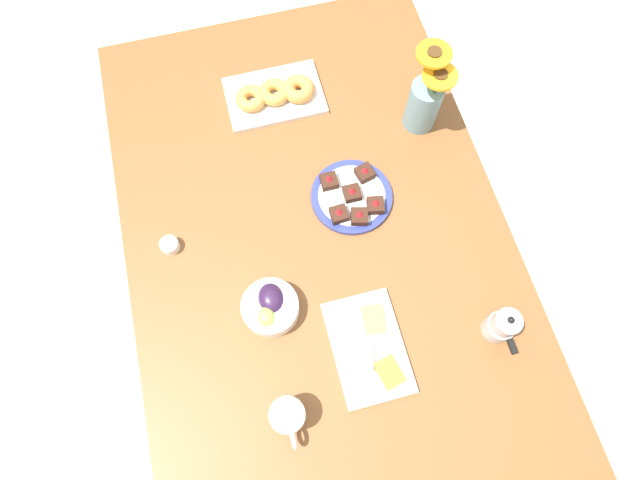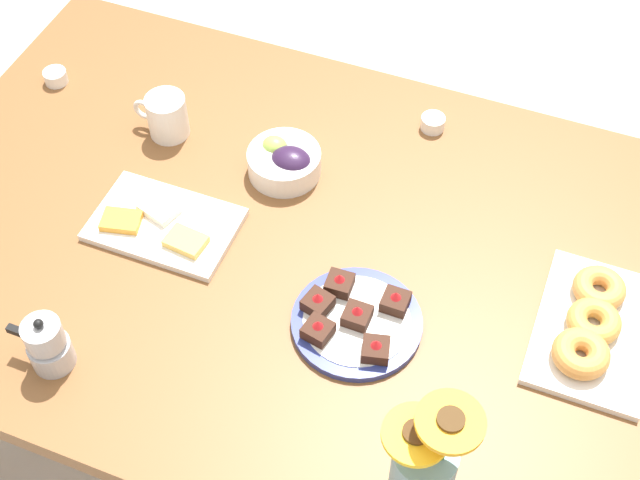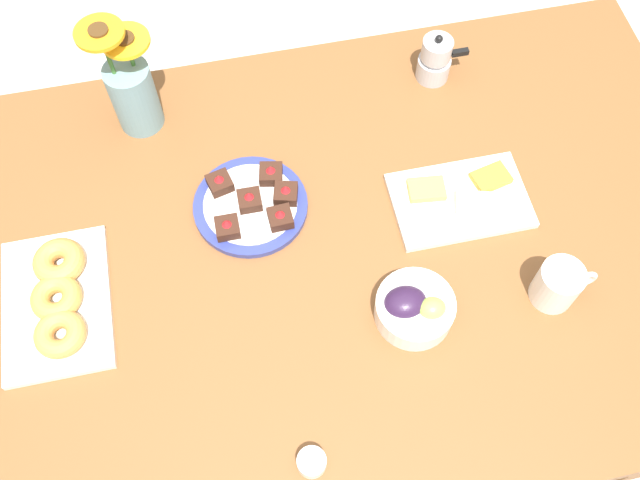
% 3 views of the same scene
% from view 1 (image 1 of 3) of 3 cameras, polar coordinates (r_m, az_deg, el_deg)
% --- Properties ---
extents(ground_plane, '(6.00, 6.00, 0.00)m').
position_cam_1_polar(ground_plane, '(2.02, -0.00, -7.86)').
color(ground_plane, '#B7B2A8').
extents(dining_table, '(1.60, 1.00, 0.74)m').
position_cam_1_polar(dining_table, '(1.39, -0.00, -1.83)').
color(dining_table, brown).
rests_on(dining_table, ground_plane).
extents(coffee_mug, '(0.11, 0.08, 0.09)m').
position_cam_1_polar(coffee_mug, '(1.18, -3.65, -19.44)').
color(coffee_mug, white).
rests_on(coffee_mug, dining_table).
extents(grape_bowl, '(0.14, 0.14, 0.07)m').
position_cam_1_polar(grape_bowl, '(1.23, -5.69, -7.60)').
color(grape_bowl, white).
rests_on(grape_bowl, dining_table).
extents(cheese_platter, '(0.26, 0.17, 0.03)m').
position_cam_1_polar(cheese_platter, '(1.24, 5.65, -12.14)').
color(cheese_platter, white).
rests_on(cheese_platter, dining_table).
extents(croissant_platter, '(0.19, 0.28, 0.05)m').
position_cam_1_polar(croissant_platter, '(1.52, -5.12, 16.26)').
color(croissant_platter, white).
rests_on(croissant_platter, dining_table).
extents(jam_cup_honey, '(0.05, 0.05, 0.03)m').
position_cam_1_polar(jam_cup_honey, '(1.35, -16.80, -0.57)').
color(jam_cup_honey, white).
rests_on(jam_cup_honey, dining_table).
extents(dessert_plate, '(0.22, 0.22, 0.05)m').
position_cam_1_polar(dessert_plate, '(1.35, 3.67, 4.97)').
color(dessert_plate, navy).
rests_on(dessert_plate, dining_table).
extents(flower_vase, '(0.13, 0.10, 0.27)m').
position_cam_1_polar(flower_vase, '(1.43, 11.85, 15.23)').
color(flower_vase, '#6B939E').
rests_on(flower_vase, dining_table).
extents(moka_pot, '(0.11, 0.07, 0.12)m').
position_cam_1_polar(moka_pot, '(1.27, 20.07, -9.17)').
color(moka_pot, '#B7B7BC').
rests_on(moka_pot, dining_table).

